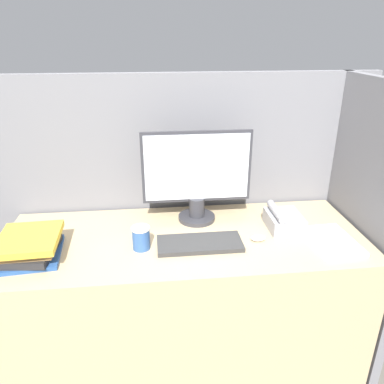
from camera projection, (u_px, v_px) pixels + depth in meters
The scene contains 10 objects.
cubicle_panel_rear at pixel (178, 211), 2.02m from camera, with size 2.02×0.04×1.44m.
cubicle_panel_right at pixel (358, 232), 1.81m from camera, with size 0.04×0.70×1.44m.
desk at pixel (185, 305), 1.83m from camera, with size 1.62×0.64×0.76m.
monitor at pixel (197, 178), 1.76m from camera, with size 0.51×0.18×0.44m.
keyboard at pixel (200, 243), 1.61m from camera, with size 0.36×0.16×0.02m.
mouse at pixel (258, 238), 1.65m from camera, with size 0.07×0.04×0.03m.
coffee_cup at pixel (141, 238), 1.57m from camera, with size 0.08×0.08×0.10m.
book_stack at pixel (30, 246), 1.51m from camera, with size 0.25×0.29×0.10m.
desk_telephone at pixel (283, 220), 1.74m from camera, with size 0.15×0.18×0.11m.
paper_pile at pixel (331, 241), 1.63m from camera, with size 0.20×0.28×0.02m.
Camera 1 is at (-0.13, -1.14, 1.61)m, focal length 35.00 mm.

